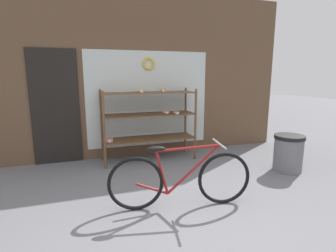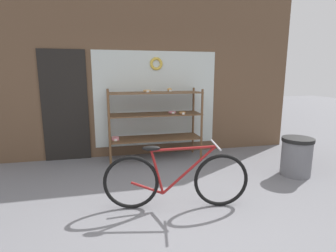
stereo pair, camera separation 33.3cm
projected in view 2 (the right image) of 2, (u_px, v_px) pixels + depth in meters
name	position (u px, v px, depth m)	size (l,w,h in m)	color
ground_plane	(186.00, 225.00, 2.90)	(30.00, 30.00, 0.00)	slate
storefront_facade	(144.00, 77.00, 5.25)	(6.36, 0.13, 3.24)	brown
display_case	(155.00, 116.00, 5.03)	(1.77, 0.56, 1.38)	brown
bicycle	(176.00, 180.00, 3.24)	(1.78, 0.48, 0.82)	black
trash_bin	(297.00, 155.00, 4.30)	(0.50, 0.50, 0.63)	slate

